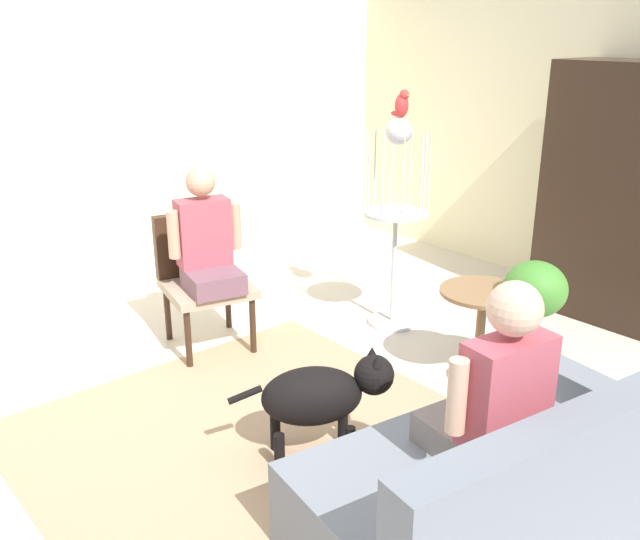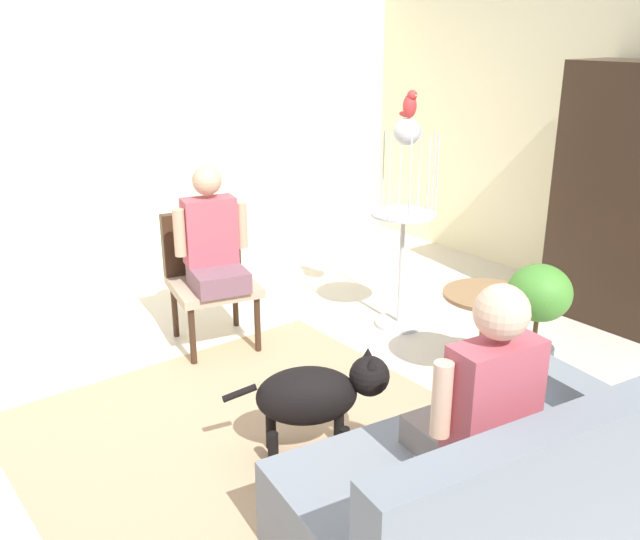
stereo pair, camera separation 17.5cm
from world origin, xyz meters
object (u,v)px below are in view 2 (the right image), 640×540
at_px(person_on_couch, 484,396).
at_px(couch, 486,494).
at_px(armchair, 208,267).
at_px(person_on_armchair, 212,239).
at_px(bird_cage_stand, 404,210).
at_px(parrot, 410,105).
at_px(potted_plant, 537,313).
at_px(armoire_cabinet, 633,198).
at_px(dog, 317,394).
at_px(round_end_table, 484,326).

bearing_deg(person_on_couch, couch, 15.03).
relative_size(armchair, person_on_armchair, 1.13).
bearing_deg(armchair, bird_cage_stand, 60.89).
bearing_deg(parrot, potted_plant, -1.58).
relative_size(person_on_couch, armoire_cabinet, 0.43).
distance_m(dog, armoire_cabinet, 3.02).
bearing_deg(potted_plant, armchair, -147.63).
bearing_deg(bird_cage_stand, round_end_table, -11.84).
height_order(dog, parrot, parrot).
height_order(armchair, round_end_table, armchair).
bearing_deg(person_on_armchair, bird_cage_stand, 66.91).
height_order(person_on_couch, person_on_armchair, person_on_armchair).
bearing_deg(armoire_cabinet, armchair, -121.62).
bearing_deg(bird_cage_stand, person_on_armchair, -113.09).
distance_m(dog, parrot, 2.22).
height_order(couch, parrot, parrot).
height_order(dog, potted_plant, potted_plant).
distance_m(dog, bird_cage_stand, 1.89).
bearing_deg(dog, armoire_cabinet, 90.16).
xyz_separation_m(couch, dog, (-1.00, -0.15, 0.08)).
relative_size(armchair, round_end_table, 1.52).
bearing_deg(dog, person_on_couch, 7.93).
bearing_deg(round_end_table, person_on_armchair, -144.46).
distance_m(armchair, bird_cage_stand, 1.47).
xyz_separation_m(couch, armoire_cabinet, (-1.01, 2.81, 0.69)).
height_order(person_on_couch, potted_plant, person_on_couch).
relative_size(person_on_couch, dog, 1.08).
distance_m(couch, potted_plant, 1.56).
xyz_separation_m(couch, bird_cage_stand, (-1.96, 1.39, 0.63)).
relative_size(person_on_couch, parrot, 4.38).
xyz_separation_m(person_on_armchair, round_end_table, (1.51, 1.08, -0.41)).
xyz_separation_m(person_on_armchair, potted_plant, (1.76, 1.24, -0.28)).
relative_size(parrot, potted_plant, 0.23).
distance_m(bird_cage_stand, armoire_cabinet, 1.71).
bearing_deg(couch, round_end_table, 130.06).
bearing_deg(person_on_armchair, couch, -2.57).
relative_size(person_on_armchair, round_end_table, 1.34).
xyz_separation_m(armchair, round_end_table, (1.65, 1.04, -0.16)).
xyz_separation_m(bird_cage_stand, armoire_cabinet, (0.95, 1.42, 0.06)).
bearing_deg(bird_cage_stand, dog, -58.03).
height_order(round_end_table, dog, round_end_table).
xyz_separation_m(couch, person_on_armchair, (-2.50, 0.11, 0.52)).
xyz_separation_m(armchair, dog, (1.65, -0.29, -0.18)).
xyz_separation_m(round_end_table, dog, (-0.00, -1.33, -0.02)).
relative_size(person_on_armchair, bird_cage_stand, 0.52).
xyz_separation_m(dog, potted_plant, (0.26, 1.50, 0.15)).
distance_m(bird_cage_stand, parrot, 0.75).
height_order(dog, bird_cage_stand, bird_cage_stand).
bearing_deg(armchair, person_on_armchair, -12.94).
relative_size(couch, person_on_couch, 2.10).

